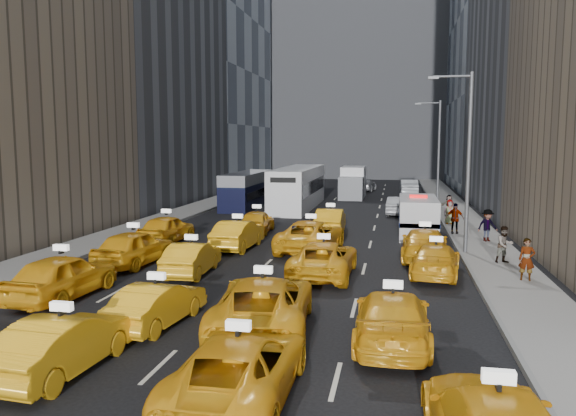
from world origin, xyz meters
name	(u,v)px	position (x,y,z in m)	size (l,w,h in m)	color
ground	(210,318)	(0.00, 0.00, 0.00)	(160.00, 160.00, 0.00)	black
sidewalk_west	(186,212)	(-10.50, 25.00, 0.07)	(3.00, 90.00, 0.15)	gray
sidewalk_east	(461,219)	(10.50, 25.00, 0.07)	(3.00, 90.00, 0.15)	gray
curb_west	(203,212)	(-9.05, 25.00, 0.09)	(0.15, 90.00, 0.18)	slate
curb_east	(440,218)	(9.05, 25.00, 0.09)	(0.15, 90.00, 0.18)	slate
building_west_far	(191,21)	(-20.50, 54.00, 21.00)	(16.00, 22.00, 42.00)	#2D3847
building_backdrop	(360,47)	(0.00, 72.00, 20.00)	(30.00, 12.00, 40.00)	slate
streetlight_near	(466,157)	(9.18, 12.00, 4.92)	(2.15, 0.22, 9.00)	#595B60
streetlight_far	(437,150)	(9.18, 32.00, 4.92)	(2.15, 0.22, 9.00)	#595B60
taxi_1	(63,343)	(-2.18, -4.73, 0.72)	(1.53, 4.40, 1.45)	#F6A914
taxi_2	(239,367)	(2.48, -5.33, 0.73)	(2.43, 5.27, 1.46)	#F6A914
taxi_4	(62,276)	(-6.00, 1.19, 0.83)	(1.95, 4.85, 1.65)	#F6A914
taxi_5	(157,304)	(-1.38, -0.96, 0.67)	(1.42, 4.07, 1.34)	#F6A914
taxi_6	(263,304)	(1.97, -0.83, 0.83)	(2.74, 5.95, 1.65)	#F6A914
taxi_7	(392,318)	(5.79, -1.20, 0.74)	(2.08, 5.12, 1.48)	#F6A914
taxi_8	(134,247)	(-5.95, 6.77, 0.82)	(1.94, 4.82, 1.64)	#F6A914
taxi_9	(192,258)	(-2.71, 5.57, 0.70)	(1.48, 4.23, 1.39)	#F6A914
taxi_10	(324,259)	(2.89, 6.32, 0.74)	(2.46, 5.34, 1.48)	#F6A914
taxi_11	(436,260)	(7.54, 7.25, 0.68)	(1.91, 4.70, 1.36)	#F6A914
taxi_12	(167,229)	(-6.79, 12.51, 0.78)	(1.84, 4.57, 1.56)	#F6A914
taxi_13	(238,234)	(-2.33, 11.43, 0.76)	(1.62, 4.64, 1.53)	#F6A914
taxi_14	(311,236)	(1.55, 11.57, 0.80)	(2.67, 5.79, 1.61)	#F6A914
taxi_15	(425,244)	(7.23, 10.44, 0.76)	(2.13, 5.25, 1.52)	#F6A914
taxi_16	(257,221)	(-2.59, 16.61, 0.72)	(1.70, 4.23, 1.44)	#F6A914
taxi_17	(330,220)	(1.87, 17.62, 0.76)	(1.60, 4.59, 1.51)	#F6A914
nypd_van	(418,217)	(7.17, 17.57, 1.11)	(2.47, 5.81, 2.46)	silver
double_decker	(248,190)	(-6.75, 29.96, 1.45)	(3.49, 10.27, 2.93)	black
city_bus	(298,188)	(-2.32, 30.04, 1.70)	(3.06, 13.30, 3.42)	silver
box_truck	(353,183)	(1.60, 39.42, 1.51)	(2.60, 6.80, 3.07)	white
misc_car_0	(398,206)	(6.02, 26.88, 0.71)	(1.50, 4.30, 1.42)	#96999D
misc_car_1	(280,190)	(-5.69, 38.75, 0.69)	(2.28, 4.95, 1.37)	black
misc_car_2	(366,185)	(2.49, 46.86, 0.70)	(1.97, 4.84, 1.40)	slate
misc_car_3	(312,185)	(-3.16, 43.97, 0.79)	(1.87, 4.65, 1.58)	black
misc_car_4	(409,187)	(7.18, 43.39, 0.81)	(1.71, 4.91, 1.62)	#B6BABF
pedestrian_0	(527,259)	(11.01, 6.53, 1.00)	(0.62, 0.41, 1.70)	gray
pedestrian_1	(505,245)	(10.74, 9.76, 0.99)	(0.82, 0.45, 1.69)	gray
pedestrian_2	(488,225)	(10.85, 15.40, 1.04)	(1.15, 0.47, 1.78)	gray
pedestrian_3	(455,218)	(9.32, 17.70, 1.07)	(1.08, 0.49, 1.84)	gray
pedestrian_4	(450,212)	(9.40, 21.76, 0.97)	(0.80, 0.44, 1.63)	gray
pedestrian_5	(449,205)	(9.72, 25.77, 0.94)	(1.46, 0.42, 1.58)	gray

